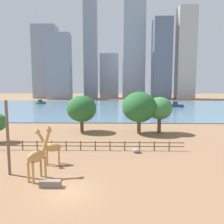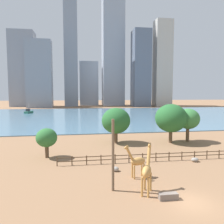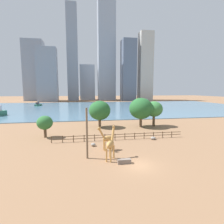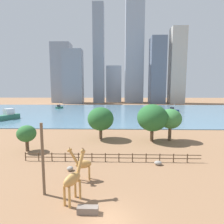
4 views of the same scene
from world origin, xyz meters
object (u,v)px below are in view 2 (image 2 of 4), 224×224
object	(u,v)px
utility_pole	(113,155)
boulder_near_fence	(195,160)
boulder_by_pole	(116,169)
feeding_trough	(168,196)
boat_barge	(29,112)
tree_right_tall	(116,121)
tree_left_small	(188,119)
boat_sailboat	(167,113)
tree_center_broad	(47,138)
tree_left_large	(171,118)
giraffe_tall	(137,161)
giraffe_companion	(147,171)

from	to	relation	value
utility_pole	boulder_near_fence	xyz separation A→B (m)	(13.17, 7.51, -3.38)
utility_pole	boulder_by_pole	size ratio (longest dim) A/B	8.88
feeding_trough	boat_barge	distance (m)	96.13
tree_right_tall	tree_left_small	world-z (taller)	tree_right_tall
boat_sailboat	utility_pole	bearing A→B (deg)	-96.39
boat_sailboat	tree_center_broad	bearing A→B (deg)	-106.67
utility_pole	tree_right_tall	size ratio (longest dim) A/B	1.05
boat_sailboat	boat_barge	world-z (taller)	boat_sailboat
boulder_near_fence	boat_barge	world-z (taller)	boat_barge
feeding_trough	utility_pole	bearing A→B (deg)	151.73
utility_pole	tree_left_small	bearing A→B (deg)	47.24
boulder_by_pole	boat_barge	distance (m)	87.37
tree_left_large	tree_right_tall	bearing A→B (deg)	173.13
tree_left_small	boat_sailboat	bearing A→B (deg)	71.63
boulder_by_pole	boat_sailboat	bearing A→B (deg)	62.54
giraffe_tall	feeding_trough	xyz separation A→B (m)	(1.55, -5.55, -1.65)
tree_left_large	boulder_by_pole	bearing A→B (deg)	-133.58
tree_left_large	boat_sailboat	world-z (taller)	tree_left_large
boulder_by_pole	tree_left_small	bearing A→B (deg)	40.14
utility_pole	boat_barge	world-z (taller)	utility_pole
boat_barge	tree_center_broad	bearing A→B (deg)	-146.08
utility_pole	tree_left_small	xyz separation A→B (m)	(18.49, 19.99, 0.97)
boulder_near_fence	tree_right_tall	bearing A→B (deg)	125.04
giraffe_tall	tree_left_large	world-z (taller)	tree_left_large
feeding_trough	tree_left_large	distance (m)	24.67
tree_center_broad	boat_barge	xyz separation A→B (m)	(-19.26, 75.11, -2.10)
boulder_by_pole	boat_barge	xyz separation A→B (m)	(-28.75, 82.50, 0.68)
utility_pole	feeding_trough	size ratio (longest dim) A/B	4.09
boulder_by_pole	giraffe_companion	bearing A→B (deg)	-71.89
tree_center_broad	boat_sailboat	world-z (taller)	boat_sailboat
boulder_near_fence	tree_left_small	bearing A→B (deg)	66.94
feeding_trough	tree_left_small	world-z (taller)	tree_left_small
utility_pole	boat_barge	distance (m)	92.16
giraffe_tall	utility_pole	distance (m)	4.74
tree_center_broad	tree_left_large	bearing A→B (deg)	16.43
tree_left_small	boat_barge	xyz separation A→B (m)	(-46.07, 67.90, -3.68)
boulder_near_fence	boat_sailboat	distance (m)	68.14
tree_left_large	boat_barge	world-z (taller)	tree_left_large
utility_pole	tree_left_small	distance (m)	27.25
boulder_by_pole	feeding_trough	size ratio (longest dim) A/B	0.46
feeding_trough	boat_sailboat	distance (m)	80.56
feeding_trough	boat_barge	xyz separation A→B (m)	(-32.42, 90.49, 0.67)
tree_left_small	boat_barge	distance (m)	82.14
giraffe_companion	tree_left_large	bearing A→B (deg)	-2.20
tree_center_broad	boat_barge	world-z (taller)	boat_barge
feeding_trough	tree_right_tall	xyz separation A→B (m)	(-1.03, 23.46, 4.16)
feeding_trough	boat_sailboat	size ratio (longest dim) A/B	0.31
boulder_near_fence	tree_right_tall	xyz separation A→B (m)	(-9.36, 13.35, 4.16)
feeding_trough	tree_center_broad	size ratio (longest dim) A/B	0.40
giraffe_tall	feeding_trough	bearing A→B (deg)	91.24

